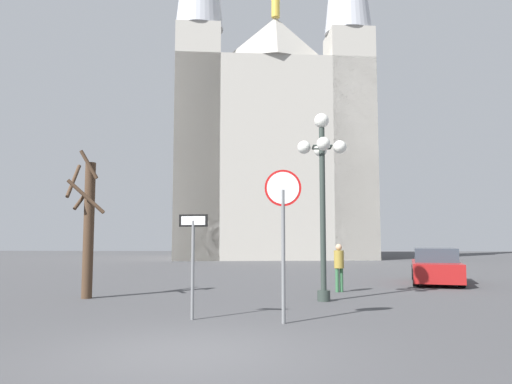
# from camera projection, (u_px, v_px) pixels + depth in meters

# --- Properties ---
(ground_plane) EXTENTS (120.00, 120.00, 0.00)m
(ground_plane) POSITION_uv_depth(u_px,v_px,m) (187.00, 354.00, 7.48)
(ground_plane) COLOR #424244
(cathedral) EXTENTS (17.85, 15.32, 39.15)m
(cathedral) POSITION_uv_depth(u_px,v_px,m) (270.00, 134.00, 44.72)
(cathedral) COLOR #ADA89E
(cathedral) RESTS_ON ground
(stop_sign) EXTENTS (0.77, 0.08, 3.19)m
(stop_sign) POSITION_uv_depth(u_px,v_px,m) (283.00, 215.00, 10.32)
(stop_sign) COLOR slate
(stop_sign) RESTS_ON ground
(one_way_arrow_sign) EXTENTS (0.65, 0.13, 2.27)m
(one_way_arrow_sign) POSITION_uv_depth(u_px,v_px,m) (193.00, 251.00, 10.73)
(one_way_arrow_sign) COLOR slate
(one_way_arrow_sign) RESTS_ON ground
(street_lamp) EXTENTS (1.40, 1.40, 5.33)m
(street_lamp) POSITION_uv_depth(u_px,v_px,m) (322.00, 173.00, 14.05)
(street_lamp) COLOR #2D3833
(street_lamp) RESTS_ON ground
(bare_tree) EXTENTS (1.22, 1.14, 4.33)m
(bare_tree) POSITION_uv_depth(u_px,v_px,m) (88.00, 224.00, 14.53)
(bare_tree) COLOR #473323
(bare_tree) RESTS_ON ground
(parked_car_near_red) EXTENTS (2.77, 4.84, 1.36)m
(parked_car_near_red) POSITION_uv_depth(u_px,v_px,m) (436.00, 266.00, 19.27)
(parked_car_near_red) COLOR maroon
(parked_car_near_red) RESTS_ON ground
(pedestrian_walking) EXTENTS (0.32, 0.32, 1.56)m
(pedestrian_walking) POSITION_uv_depth(u_px,v_px,m) (339.00, 263.00, 16.13)
(pedestrian_walking) COLOR #33663F
(pedestrian_walking) RESTS_ON ground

